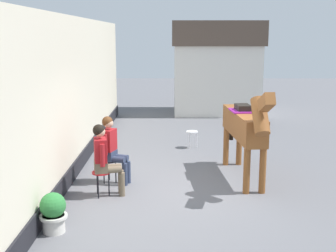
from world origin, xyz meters
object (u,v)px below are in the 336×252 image
(seated_visitor_far, at_px, (112,146))
(spare_stool_white, at_px, (192,133))
(saddled_horse_center, at_px, (245,126))
(seated_visitor_near, at_px, (104,156))
(flower_planter_near, at_px, (53,212))

(seated_visitor_far, xyz_separation_m, spare_stool_white, (1.77, 2.91, -0.38))
(saddled_horse_center, xyz_separation_m, spare_stool_white, (-0.97, 2.68, -0.76))
(seated_visitor_near, relative_size, spare_stool_white, 3.02)
(seated_visitor_near, relative_size, flower_planter_near, 2.17)
(seated_visitor_near, xyz_separation_m, seated_visitor_far, (0.04, 0.78, 0.00))
(saddled_horse_center, xyz_separation_m, flower_planter_near, (-3.35, -2.62, -0.82))
(spare_stool_white, bearing_deg, seated_visitor_far, -121.33)
(seated_visitor_near, xyz_separation_m, spare_stool_white, (1.82, 3.69, -0.38))
(saddled_horse_center, relative_size, spare_stool_white, 6.51)
(seated_visitor_far, xyz_separation_m, flower_planter_near, (-0.60, -2.39, -0.44))
(spare_stool_white, bearing_deg, flower_planter_near, -114.14)
(seated_visitor_far, relative_size, saddled_horse_center, 0.46)
(seated_visitor_far, relative_size, flower_planter_near, 2.17)
(seated_visitor_near, bearing_deg, flower_planter_near, -109.17)
(saddled_horse_center, height_order, spare_stool_white, saddled_horse_center)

